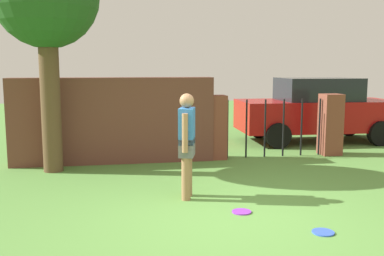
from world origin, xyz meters
The scene contains 8 objects.
ground_plane centered at (0.00, 0.00, 0.00)m, with size 40.00×40.00×0.00m, color #568C3D.
brick_wall centered at (-1.50, 3.88, 0.90)m, with size 4.20×0.50×1.79m, color brown.
tree centered at (-2.67, 3.27, 3.24)m, with size 1.97×1.97×4.32m.
person centered at (-0.38, 1.09, 0.90)m, with size 0.31×0.52×1.62m.
fence_gate centered at (2.06, 3.88, 0.70)m, with size 3.15×0.44×1.40m.
car centered at (3.90, 5.61, 0.86)m, with size 4.25×2.03×1.72m.
frisbee_purple centered at (0.26, 0.27, 0.01)m, with size 0.27×0.27×0.02m, color purple.
frisbee_blue centered at (1.03, -0.64, 0.01)m, with size 0.27×0.27×0.02m, color blue.
Camera 1 is at (-1.43, -5.42, 2.02)m, focal length 41.04 mm.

